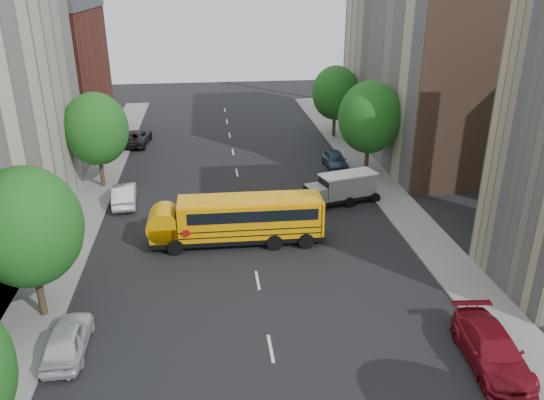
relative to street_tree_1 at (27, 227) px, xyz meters
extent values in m
plane|color=black|center=(11.00, 4.00, -4.95)|extent=(120.00, 120.00, 0.00)
cube|color=slate|center=(-0.50, 9.00, -4.89)|extent=(3.00, 80.00, 0.12)
cube|color=slate|center=(22.50, 9.00, -4.89)|extent=(3.00, 80.00, 0.12)
cube|color=silver|center=(11.00, 14.00, -4.95)|extent=(0.15, 64.00, 0.01)
cube|color=maroon|center=(-7.00, 32.00, 1.55)|extent=(10.00, 15.00, 13.00)
cube|color=#B5A68D|center=(29.00, 24.00, 4.05)|extent=(10.00, 22.00, 18.00)
cube|color=brown|center=(29.00, 13.00, 4.05)|extent=(10.10, 0.30, 18.00)
cylinder|color=#38281C|center=(0.00, 0.00, -3.51)|extent=(0.36, 0.36, 2.88)
ellipsoid|color=#144B15|center=(0.00, 0.00, 0.01)|extent=(5.12, 5.12, 5.89)
cylinder|color=#38281C|center=(0.00, 18.00, -3.55)|extent=(0.36, 0.36, 2.81)
ellipsoid|color=#144B15|center=(0.00, 18.00, -0.12)|extent=(4.99, 4.99, 5.74)
cylinder|color=#38281C|center=(22.00, 18.00, -3.48)|extent=(0.36, 0.36, 2.95)
ellipsoid|color=#144B15|center=(22.00, 18.00, 0.13)|extent=(5.25, 5.25, 6.04)
cylinder|color=#38281C|center=(22.00, 30.00, -3.58)|extent=(0.36, 0.36, 2.74)
ellipsoid|color=#144B15|center=(22.00, 30.00, -0.24)|extent=(4.86, 4.86, 5.59)
cube|color=black|center=(10.25, 6.79, -4.41)|extent=(11.02, 2.69, 0.29)
cube|color=#FEA505|center=(10.94, 6.78, -3.14)|extent=(8.86, 2.60, 2.25)
cube|color=#FEA505|center=(5.74, 6.87, -3.82)|extent=(1.80, 2.28, 0.98)
cube|color=black|center=(6.77, 6.85, -2.65)|extent=(0.53, 2.26, 1.18)
cube|color=#FEA505|center=(10.94, 6.78, -1.99)|extent=(8.86, 2.41, 0.14)
cube|color=black|center=(11.13, 6.77, -2.65)|extent=(8.08, 2.65, 0.74)
cube|color=black|center=(10.94, 6.78, -3.92)|extent=(8.86, 2.66, 0.06)
cube|color=black|center=(10.94, 6.78, -3.53)|extent=(8.86, 2.66, 0.06)
cube|color=#FEA505|center=(15.40, 6.70, -3.14)|extent=(0.19, 2.45, 2.25)
cube|color=#FEA505|center=(8.29, 6.82, -1.89)|extent=(0.60, 0.60, 0.10)
cube|color=#FEA505|center=(13.19, 6.74, -1.89)|extent=(0.60, 0.60, 0.10)
cylinder|color=#FEA505|center=(5.74, 6.87, -3.33)|extent=(2.10, 2.29, 2.06)
cylinder|color=red|center=(7.09, 5.52, -3.48)|extent=(0.49, 0.05, 0.49)
cylinder|color=black|center=(6.41, 5.63, -4.46)|extent=(0.99, 0.31, 0.98)
cylinder|color=black|center=(6.45, 8.08, -4.46)|extent=(0.99, 0.31, 0.98)
cylinder|color=black|center=(12.39, 5.53, -4.46)|extent=(0.99, 0.31, 0.98)
cylinder|color=black|center=(12.43, 7.98, -4.46)|extent=(0.99, 0.31, 0.98)
cylinder|color=black|center=(14.35, 5.49, -4.46)|extent=(0.99, 0.31, 0.98)
cylinder|color=black|center=(14.39, 7.94, -4.46)|extent=(0.99, 0.31, 0.98)
cube|color=black|center=(18.39, 12.33, -4.51)|extent=(5.60, 3.13, 0.27)
cube|color=silver|center=(18.82, 12.45, -3.58)|extent=(4.38, 2.71, 1.60)
cube|color=silver|center=(16.51, 11.81, -3.84)|extent=(1.65, 1.96, 1.06)
cube|color=silver|center=(18.82, 12.45, -2.73)|extent=(4.58, 2.85, 0.11)
cylinder|color=black|center=(16.75, 10.95, -4.58)|extent=(0.78, 0.41, 0.74)
cylinder|color=black|center=(16.27, 12.66, -4.58)|extent=(0.78, 0.41, 0.74)
cylinder|color=black|center=(18.80, 11.52, -4.58)|extent=(0.78, 0.41, 0.74)
cylinder|color=black|center=(18.33, 13.23, -4.58)|extent=(0.78, 0.41, 0.74)
cylinder|color=black|center=(20.68, 12.04, -4.58)|extent=(0.78, 0.41, 0.74)
cylinder|color=black|center=(20.21, 13.75, -4.58)|extent=(0.78, 0.41, 0.74)
imported|color=silver|center=(1.88, -3.11, -4.21)|extent=(1.78, 4.36, 1.48)
imported|color=silver|center=(2.20, 14.13, -4.19)|extent=(2.05, 4.78, 1.53)
imported|color=black|center=(1.40, 29.76, -4.19)|extent=(3.05, 5.70, 1.52)
imported|color=maroon|center=(20.44, -6.26, -4.16)|extent=(2.71, 5.65, 1.59)
imported|color=#304055|center=(19.80, 20.21, -4.21)|extent=(1.82, 4.39, 1.49)
camera|label=1|loc=(8.57, -23.64, 10.79)|focal=35.00mm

